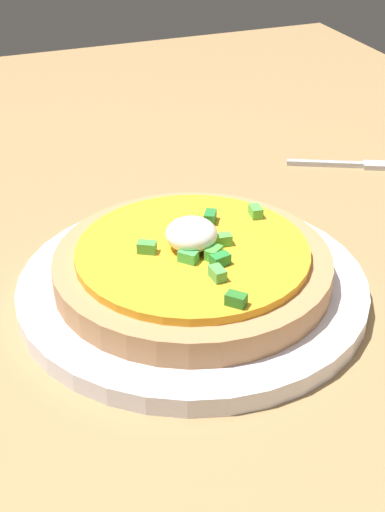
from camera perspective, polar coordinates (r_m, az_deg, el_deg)
The scene contains 4 objects.
dining_table at distance 59.81cm, azimuth 9.25°, elevation -1.36°, with size 127.15×73.14×2.74cm, color #9C7A4D.
plate at distance 53.69cm, azimuth -0.00°, elevation -2.46°, with size 25.28×25.28×1.42cm, color white.
pizza at distance 52.57cm, azimuth 0.01°, elevation -0.62°, with size 19.88×19.88×4.84cm.
fork at distance 74.99cm, azimuth 12.03°, elevation 6.93°, with size 5.40×9.71×0.50cm.
Camera 1 is at (42.57, -26.81, 33.72)cm, focal length 51.75 mm.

